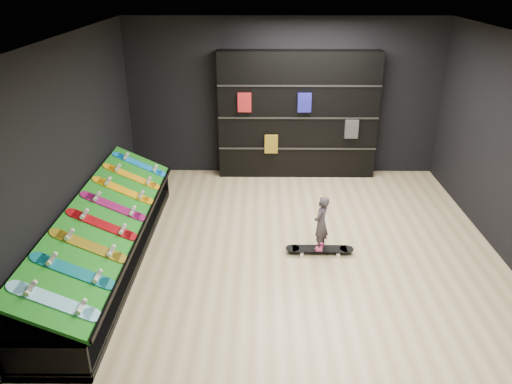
{
  "coord_description": "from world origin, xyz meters",
  "views": [
    {
      "loc": [
        -0.43,
        -5.96,
        3.77
      ],
      "look_at": [
        -0.5,
        0.2,
        1.0
      ],
      "focal_mm": 35.0,
      "sensor_mm": 36.0,
      "label": 1
    }
  ],
  "objects_px": {
    "display_rack": "(108,247)",
    "back_shelving": "(298,115)",
    "child": "(321,233)",
    "floor_skateboard": "(319,251)"
  },
  "relations": [
    {
      "from": "display_rack",
      "to": "back_shelving",
      "type": "xyz_separation_m",
      "value": [
        2.81,
        3.32,
        0.96
      ]
    },
    {
      "from": "display_rack",
      "to": "child",
      "type": "height_order",
      "value": "child"
    },
    {
      "from": "display_rack",
      "to": "child",
      "type": "bearing_deg",
      "value": 5.07
    },
    {
      "from": "back_shelving",
      "to": "child",
      "type": "bearing_deg",
      "value": -87.09
    },
    {
      "from": "back_shelving",
      "to": "floor_skateboard",
      "type": "xyz_separation_m",
      "value": [
        0.16,
        -3.06,
        -1.16
      ]
    },
    {
      "from": "floor_skateboard",
      "to": "child",
      "type": "xyz_separation_m",
      "value": [
        -0.0,
        0.0,
        0.29
      ]
    },
    {
      "from": "floor_skateboard",
      "to": "child",
      "type": "relative_size",
      "value": 2.01
    },
    {
      "from": "back_shelving",
      "to": "floor_skateboard",
      "type": "height_order",
      "value": "back_shelving"
    },
    {
      "from": "back_shelving",
      "to": "child",
      "type": "xyz_separation_m",
      "value": [
        0.16,
        -3.06,
        -0.87
      ]
    },
    {
      "from": "back_shelving",
      "to": "child",
      "type": "relative_size",
      "value": 6.19
    }
  ]
}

